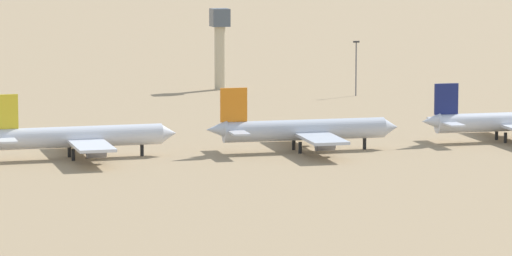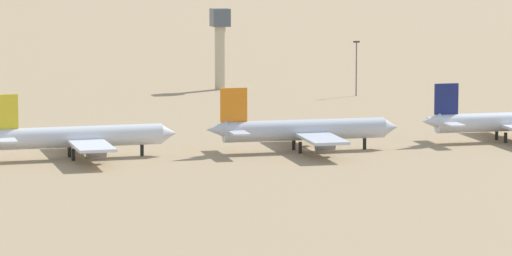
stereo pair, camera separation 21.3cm
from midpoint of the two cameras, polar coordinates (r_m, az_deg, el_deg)
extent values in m
plane|color=#9E8460|center=(336.72, 2.03, -0.79)|extent=(4000.00, 4000.00, 0.00)
cylinder|color=silver|center=(324.71, -6.51, -0.32)|extent=(35.12, 4.44, 4.39)
cone|color=silver|center=(328.25, -3.22, -0.20)|extent=(3.30, 4.18, 4.17)
cube|color=yellow|center=(321.93, -9.22, 0.60)|extent=(5.71, 0.56, 7.13)
cube|color=silver|center=(326.93, -9.29, -0.24)|extent=(3.52, 7.47, 0.40)
cube|color=silver|center=(318.28, -9.11, -0.45)|extent=(3.52, 7.47, 0.40)
cube|color=silver|center=(324.98, -6.31, -0.43)|extent=(7.52, 35.13, 0.61)
cylinder|color=slate|center=(333.41, -6.36, -0.49)|extent=(3.95, 2.42, 2.41)
cylinder|color=slate|center=(317.34, -5.87, -0.89)|extent=(3.95, 2.42, 2.41)
cylinder|color=black|center=(327.54, -4.19, -0.82)|extent=(0.77, 0.77, 2.41)
cylinder|color=black|center=(327.51, -6.86, -0.86)|extent=(0.77, 0.77, 2.41)
cylinder|color=black|center=(322.36, -6.71, -0.99)|extent=(0.77, 0.77, 2.41)
cylinder|color=silver|center=(333.00, 1.81, -0.07)|extent=(35.77, 5.78, 4.45)
cone|color=silver|center=(338.57, 4.98, 0.03)|extent=(3.50, 4.35, 4.23)
cone|color=silver|center=(328.38, -1.45, -0.06)|extent=(4.59, 3.95, 3.79)
cube|color=orange|center=(328.54, -0.81, 0.86)|extent=(5.81, 0.77, 7.24)
cube|color=silver|center=(333.52, -0.97, 0.02)|extent=(3.84, 7.70, 0.40)
cube|color=silver|center=(324.91, -0.63, -0.18)|extent=(3.84, 7.70, 0.40)
cube|color=silver|center=(333.38, 2.00, -0.18)|extent=(8.90, 35.89, 0.62)
cylinder|color=slate|center=(341.86, 1.80, -0.25)|extent=(4.10, 2.60, 2.45)
cylinder|color=slate|center=(325.93, 2.57, -0.63)|extent=(4.10, 2.60, 2.45)
cylinder|color=black|center=(337.25, 4.03, -0.58)|extent=(0.78, 0.78, 2.45)
cylinder|color=black|center=(335.59, 1.42, -0.60)|extent=(0.78, 0.78, 2.45)
cylinder|color=black|center=(330.48, 1.65, -0.73)|extent=(0.78, 0.78, 2.45)
cylinder|color=silver|center=(353.06, 9.26, 0.23)|extent=(34.01, 5.20, 4.24)
cone|color=silver|center=(346.17, 6.46, 0.25)|extent=(4.34, 3.72, 3.60)
cube|color=navy|center=(346.86, 7.03, 1.07)|extent=(5.52, 0.69, 6.89)
cube|color=silver|center=(351.39, 6.77, 0.31)|extent=(3.59, 7.30, 0.38)
cube|color=silver|center=(343.54, 7.27, 0.14)|extent=(3.59, 7.30, 0.38)
cube|color=silver|center=(353.56, 9.42, 0.14)|extent=(8.17, 34.09, 0.59)
cylinder|color=slate|center=(361.41, 9.07, 0.06)|extent=(3.88, 2.44, 2.33)
cylinder|color=black|center=(355.19, 8.85, -0.25)|extent=(0.74, 0.74, 2.33)
cylinder|color=black|center=(350.55, 9.17, -0.36)|extent=(0.74, 0.74, 2.33)
cylinder|color=#C6B793|center=(457.40, -1.31, 2.59)|extent=(3.20, 3.20, 18.65)
cube|color=#4C5660|center=(456.53, -1.32, 4.08)|extent=(5.20, 5.20, 5.26)
cylinder|color=#59595E|center=(441.45, 3.72, 2.17)|extent=(0.36, 0.36, 15.18)
cube|color=#333333|center=(440.80, 3.73, 3.18)|extent=(1.80, 0.50, 0.50)
camera|label=1|loc=(0.11, -89.98, 0.00)|focal=108.84mm
camera|label=2|loc=(0.11, 90.02, 0.00)|focal=108.84mm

